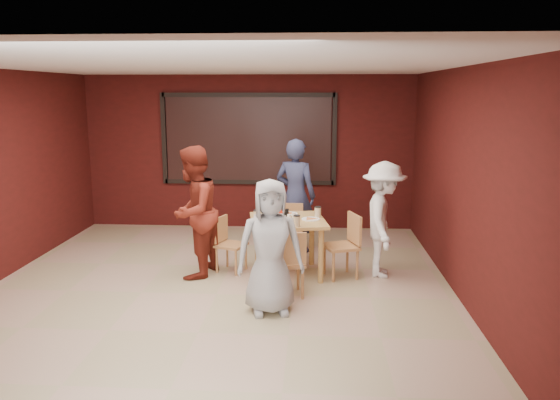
# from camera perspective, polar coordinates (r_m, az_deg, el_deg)

# --- Properties ---
(floor) EXTENTS (7.00, 7.00, 0.00)m
(floor) POSITION_cam_1_polar(r_m,az_deg,el_deg) (7.00, -6.64, -9.74)
(floor) COLOR tan
(floor) RESTS_ON ground
(window_blinds) EXTENTS (3.00, 0.02, 1.50)m
(window_blinds) POSITION_cam_1_polar(r_m,az_deg,el_deg) (9.98, -3.34, 6.37)
(window_blinds) COLOR black
(dining_table) EXTENTS (1.14, 1.14, 0.94)m
(dining_table) POSITION_cam_1_polar(r_m,az_deg,el_deg) (7.48, 0.80, -2.74)
(dining_table) COLOR tan
(dining_table) RESTS_ON floor
(chair_front) EXTENTS (0.48, 0.48, 0.85)m
(chair_front) POSITION_cam_1_polar(r_m,az_deg,el_deg) (6.70, 0.85, -6.27)
(chair_front) COLOR #B47E46
(chair_front) RESTS_ON floor
(chair_back) EXTENTS (0.42, 0.42, 0.83)m
(chair_back) POSITION_cam_1_polar(r_m,az_deg,el_deg) (8.29, 0.98, -2.92)
(chair_back) COLOR #B47E46
(chair_back) RESTS_ON floor
(chair_left) EXTENTS (0.48, 0.48, 0.77)m
(chair_left) POSITION_cam_1_polar(r_m,az_deg,el_deg) (7.73, -5.56, -4.26)
(chair_left) COLOR #B47E46
(chair_left) RESTS_ON floor
(chair_right) EXTENTS (0.54, 0.54, 0.87)m
(chair_right) POSITION_cam_1_polar(r_m,az_deg,el_deg) (7.49, 6.92, -4.35)
(chair_right) COLOR #B47E46
(chair_right) RESTS_ON floor
(diner_front) EXTENTS (0.84, 0.64, 1.55)m
(diner_front) POSITION_cam_1_polar(r_m,az_deg,el_deg) (6.18, -1.04, -4.93)
(diner_front) COLOR #A2A2A2
(diner_front) RESTS_ON floor
(diner_back) EXTENTS (0.76, 0.62, 1.79)m
(diner_back) POSITION_cam_1_polar(r_m,az_deg,el_deg) (8.57, 1.63, 0.47)
(diner_back) COLOR #2E3352
(diner_back) RESTS_ON floor
(diner_left) EXTENTS (0.86, 1.01, 1.79)m
(diner_left) POSITION_cam_1_polar(r_m,az_deg,el_deg) (7.47, -9.05, -1.27)
(diner_left) COLOR maroon
(diner_left) RESTS_ON floor
(diner_right) EXTENTS (0.68, 1.07, 1.58)m
(diner_right) POSITION_cam_1_polar(r_m,az_deg,el_deg) (7.55, 10.76, -2.01)
(diner_right) COLOR white
(diner_right) RESTS_ON floor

